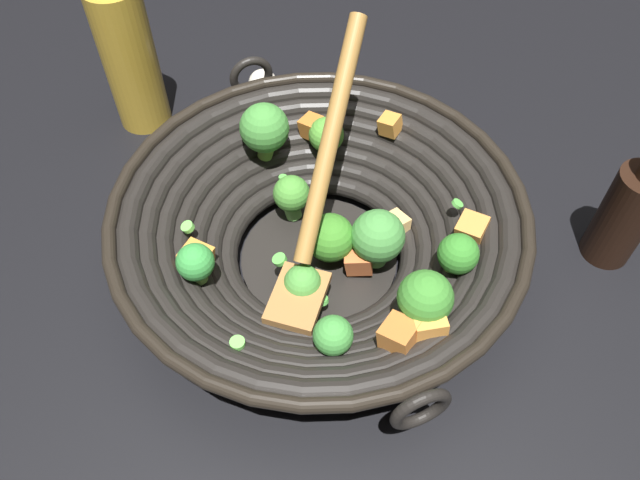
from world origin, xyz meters
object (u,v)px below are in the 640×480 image
object	(u,v)px
cooking_oil_bottle	(128,53)
soy_sauce_bottle	(626,213)
garlic_bulb	(263,84)
wok	(320,227)

from	to	relation	value
cooking_oil_bottle	soy_sauce_bottle	bearing A→B (deg)	-6.83
soy_sauce_bottle	cooking_oil_bottle	bearing A→B (deg)	173.17
garlic_bulb	soy_sauce_bottle	bearing A→B (deg)	-19.01
cooking_oil_bottle	garlic_bulb	size ratio (longest dim) A/B	6.30
wok	cooking_oil_bottle	xyz separation A→B (m)	(-0.29, 0.17, 0.04)
wok	garlic_bulb	world-z (taller)	wok
cooking_oil_bottle	wok	bearing A→B (deg)	-30.56
soy_sauce_bottle	garlic_bulb	distance (m)	0.49
wok	cooking_oil_bottle	world-z (taller)	cooking_oil_bottle
soy_sauce_bottle	cooking_oil_bottle	xyz separation A→B (m)	(-0.60, 0.07, 0.04)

